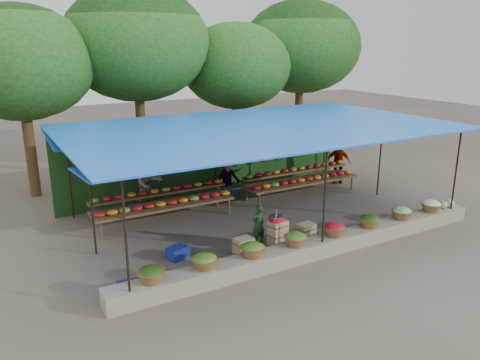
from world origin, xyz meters
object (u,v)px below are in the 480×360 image
crate_counter (277,238)px  blue_crate_front (132,290)px  vendor_seated (259,224)px  weighing_scale (276,218)px  blue_crate_back (178,253)px

crate_counter → blue_crate_front: bearing=-172.9°
crate_counter → vendor_seated: (-0.22, 0.52, 0.23)m
weighing_scale → blue_crate_front: (-3.88, -0.49, -0.68)m
weighing_scale → blue_crate_back: 2.58m
weighing_scale → crate_counter: bearing=0.0°
crate_counter → weighing_scale: size_ratio=7.32×
crate_counter → vendor_seated: vendor_seated is taller
crate_counter → vendor_seated: 0.61m
crate_counter → vendor_seated: size_ratio=2.21×
weighing_scale → blue_crate_back: bearing=161.9°
vendor_seated → blue_crate_front: bearing=10.1°
vendor_seated → blue_crate_back: (-2.17, 0.25, -0.39)m
crate_counter → blue_crate_front: 3.95m
blue_crate_front → crate_counter: bearing=14.6°
crate_counter → weighing_scale: bearing=-180.0°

